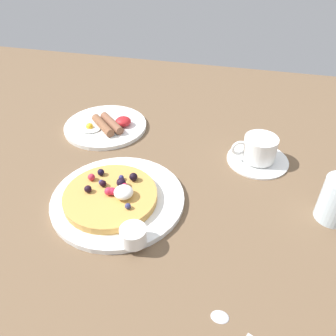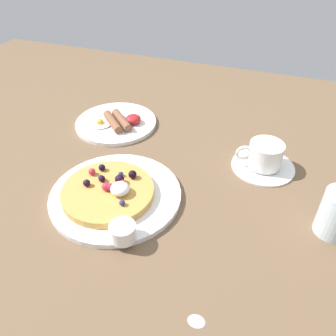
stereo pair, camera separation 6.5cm
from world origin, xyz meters
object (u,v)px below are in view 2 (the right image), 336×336
Objects in this scene: coffee_saucer at (263,166)px; coffee_cup at (265,154)px; pancake_plate at (116,195)px; teaspoon at (214,336)px; syrup_ramekin at (123,232)px; breakfast_plate at (116,123)px.

coffee_cup is at bearing -161.54° from coffee_saucer.
pancake_plate is 2.00× the size of teaspoon.
pancake_plate is 0.13m from syrup_ramekin.
syrup_ramekin is at bearing 150.68° from teaspoon.
coffee_cup is at bearing 88.64° from teaspoon.
syrup_ramekin is 0.33× the size of coffee_saucer.
pancake_plate reaches higher than teaspoon.
breakfast_plate is at bearing 172.34° from coffee_saucer.
coffee_saucer is (0.21, 0.32, -0.02)m from syrup_ramekin.
coffee_saucer is at bearing -7.66° from breakfast_plate.
coffee_cup is at bearing -7.76° from breakfast_plate.
teaspoon is (0.27, -0.22, -0.00)m from pancake_plate.
syrup_ramekin reaches higher than breakfast_plate.
breakfast_plate is (-0.21, 0.38, -0.02)m from syrup_ramekin.
coffee_saucer is 0.03m from coffee_cup.
teaspoon is at bearing -91.36° from coffee_cup.
coffee_saucer is at bearing 18.46° from coffee_cup.
syrup_ramekin is at bearing -123.63° from coffee_saucer.
pancake_plate is 2.61× the size of coffee_cup.
syrup_ramekin is 0.23m from teaspoon.
syrup_ramekin is 0.35× the size of teaspoon.
breakfast_plate is at bearing 129.91° from teaspoon.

